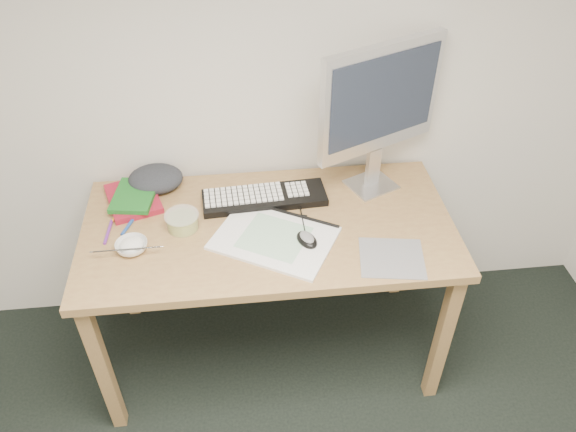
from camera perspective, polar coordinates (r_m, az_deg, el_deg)
name	(u,v)px	position (r m, az deg, el deg)	size (l,w,h in m)	color
desk	(269,241)	(2.17, -1.96, -2.54)	(1.40, 0.70, 0.75)	#A6834C
mousepad	(392,258)	(2.01, 10.50, -4.22)	(0.22, 0.20, 0.00)	gray
sketchpad	(274,238)	(2.05, -1.41, -2.27)	(0.42, 0.30, 0.01)	white
keyboard	(264,198)	(2.22, -2.41, 1.87)	(0.49, 0.16, 0.03)	black
monitor	(381,103)	(2.13, 9.38, 11.30)	(0.49, 0.25, 0.61)	silver
mouse	(307,238)	(2.02, 1.94, -2.20)	(0.06, 0.10, 0.03)	black
rice_bowl	(132,247)	(2.08, -15.59, -3.02)	(0.11, 0.11, 0.04)	white
chopsticks	(127,249)	(2.04, -16.07, -3.28)	(0.02, 0.02, 0.24)	#ABABAD
fruit_tub	(182,221)	(2.12, -10.68, -0.53)	(0.13, 0.13, 0.06)	#C4C946
book_red	(133,199)	(2.30, -15.44, 1.71)	(0.19, 0.25, 0.02)	maroon
book_green	(134,196)	(2.28, -15.33, 2.01)	(0.15, 0.21, 0.02)	#19651F
cloth_lump	(156,179)	(2.34, -13.30, 3.69)	(0.18, 0.15, 0.08)	#222328
pencil_pink	(275,220)	(2.13, -1.35, -0.45)	(0.01, 0.01, 0.17)	#D86C85
pencil_tan	(271,212)	(2.17, -1.76, 0.39)	(0.01, 0.01, 0.18)	tan
pencil_black	(285,214)	(2.16, -0.32, 0.20)	(0.01, 0.01, 0.17)	black
marker_blue	(130,223)	(2.20, -15.75, -0.72)	(0.01, 0.01, 0.13)	#1D469D
marker_orange	(119,213)	(2.26, -16.79, 0.33)	(0.01, 0.01, 0.12)	orange
marker_purple	(108,232)	(2.18, -17.80, -1.56)	(0.01, 0.01, 0.13)	#6B2894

